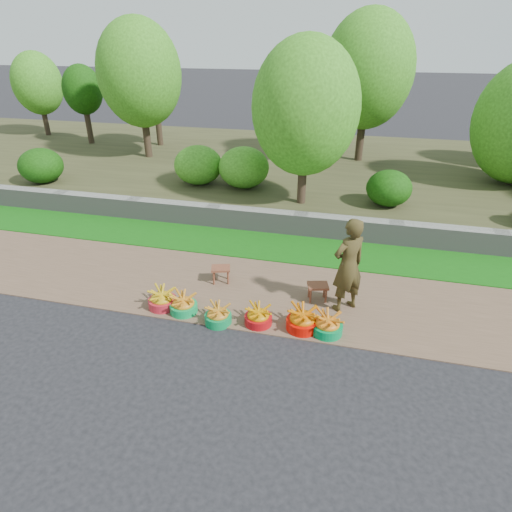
% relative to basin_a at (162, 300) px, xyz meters
% --- Properties ---
extents(ground_plane, '(120.00, 120.00, 0.00)m').
position_rel_basin_a_xyz_m(ground_plane, '(1.92, -0.33, -0.17)').
color(ground_plane, black).
rests_on(ground_plane, ground).
extents(dirt_shoulder, '(80.00, 2.50, 0.02)m').
position_rel_basin_a_xyz_m(dirt_shoulder, '(1.92, 0.92, -0.16)').
color(dirt_shoulder, brown).
rests_on(dirt_shoulder, ground).
extents(grass_verge, '(80.00, 1.50, 0.04)m').
position_rel_basin_a_xyz_m(grass_verge, '(1.92, 2.92, -0.15)').
color(grass_verge, '#115B0E').
rests_on(grass_verge, ground).
extents(retaining_wall, '(80.00, 0.35, 0.55)m').
position_rel_basin_a_xyz_m(retaining_wall, '(1.92, 3.77, 0.11)').
color(retaining_wall, gray).
rests_on(retaining_wall, ground).
extents(earth_bank, '(80.00, 10.00, 0.50)m').
position_rel_basin_a_xyz_m(earth_bank, '(1.92, 8.67, 0.08)').
color(earth_bank, '#3B3B20').
rests_on(earth_bank, ground).
extents(vegetation, '(34.27, 8.22, 4.72)m').
position_rel_basin_a_xyz_m(vegetation, '(5.84, 7.21, 2.45)').
color(vegetation, '#312519').
rests_on(vegetation, earth_bank).
extents(basin_a, '(0.51, 0.51, 0.38)m').
position_rel_basin_a_xyz_m(basin_a, '(0.00, 0.00, 0.00)').
color(basin_a, '#B21D2A').
rests_on(basin_a, ground).
extents(basin_b, '(0.49, 0.49, 0.36)m').
position_rel_basin_a_xyz_m(basin_b, '(0.43, -0.06, -0.01)').
color(basin_b, '#0B9246').
rests_on(basin_b, ground).
extents(basin_c, '(0.46, 0.46, 0.34)m').
position_rel_basin_a_xyz_m(basin_c, '(1.12, -0.20, -0.02)').
color(basin_c, '#09813F').
rests_on(basin_c, ground).
extents(basin_d, '(0.47, 0.47, 0.35)m').
position_rel_basin_a_xyz_m(basin_d, '(1.79, -0.08, -0.01)').
color(basin_d, '#A70B10').
rests_on(basin_d, ground).
extents(basin_e, '(0.54, 0.54, 0.40)m').
position_rel_basin_a_xyz_m(basin_e, '(2.54, -0.03, 0.01)').
color(basin_e, red).
rests_on(basin_e, ground).
extents(basin_f, '(0.51, 0.51, 0.38)m').
position_rel_basin_a_xyz_m(basin_f, '(2.95, -0.05, 0.00)').
color(basin_f, '#00813E').
rests_on(basin_f, ground).
extents(stool_left, '(0.43, 0.37, 0.32)m').
position_rel_basin_a_xyz_m(stool_left, '(0.75, 1.10, 0.11)').
color(stool_left, brown).
rests_on(stool_left, dirt_shoulder).
extents(stool_right, '(0.43, 0.37, 0.33)m').
position_rel_basin_a_xyz_m(stool_right, '(2.68, 0.90, 0.11)').
color(stool_right, brown).
rests_on(stool_right, dirt_shoulder).
extents(vendor_woman, '(0.75, 0.73, 1.73)m').
position_rel_basin_a_xyz_m(vendor_woman, '(3.17, 0.75, 0.72)').
color(vendor_woman, black).
rests_on(vendor_woman, dirt_shoulder).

